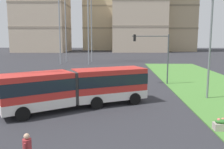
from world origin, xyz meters
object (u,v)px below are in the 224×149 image
object	(u,v)px
car_navy_sedan	(66,77)
apartment_tower_eastcentre	(175,9)
traffic_light_far_right	(156,50)
articulated_bus	(78,87)
streetlight_median	(210,43)
flower_planter_2	(223,125)

from	to	relation	value
car_navy_sedan	apartment_tower_eastcentre	size ratio (longest dim) A/B	0.13
car_navy_sedan	traffic_light_far_right	bearing A→B (deg)	-4.82
articulated_bus	apartment_tower_eastcentre	size ratio (longest dim) A/B	0.32
car_navy_sedan	streetlight_median	bearing A→B (deg)	-28.30
articulated_bus	flower_planter_2	bearing A→B (deg)	-27.15
articulated_bus	car_navy_sedan	distance (m)	11.54
car_navy_sedan	flower_planter_2	world-z (taller)	car_navy_sedan
streetlight_median	traffic_light_far_right	bearing A→B (deg)	118.17
flower_planter_2	apartment_tower_eastcentre	size ratio (longest dim) A/B	0.03
traffic_light_far_right	car_navy_sedan	bearing A→B (deg)	175.18
articulated_bus	car_navy_sedan	world-z (taller)	articulated_bus
articulated_bus	apartment_tower_eastcentre	bearing A→B (deg)	72.88
traffic_light_far_right	apartment_tower_eastcentre	xyz separation A→B (m)	(19.61, 78.56, 13.63)
traffic_light_far_right	streetlight_median	world-z (taller)	streetlight_median
articulated_bus	car_navy_sedan	bearing A→B (deg)	106.44
traffic_light_far_right	apartment_tower_eastcentre	size ratio (longest dim) A/B	0.17
traffic_light_far_right	apartment_tower_eastcentre	world-z (taller)	apartment_tower_eastcentre
flower_planter_2	streetlight_median	size ratio (longest dim) A/B	0.12
flower_planter_2	traffic_light_far_right	distance (m)	15.58
car_navy_sedan	streetlight_median	size ratio (longest dim) A/B	0.48
flower_planter_2	apartment_tower_eastcentre	world-z (taller)	apartment_tower_eastcentre
traffic_light_far_right	flower_planter_2	bearing A→B (deg)	-82.99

